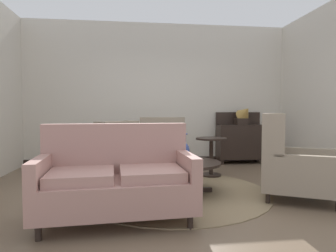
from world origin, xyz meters
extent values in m
plane|color=brown|center=(0.00, 0.00, 0.00)|extent=(8.03, 8.03, 0.00)
cube|color=silver|center=(0.00, 2.69, 1.52)|extent=(5.90, 0.08, 3.04)
cube|color=black|center=(0.00, 2.63, 0.06)|extent=(5.74, 0.03, 0.12)
cylinder|color=#847051|center=(0.00, 0.30, 0.01)|extent=(2.64, 2.64, 0.01)
cylinder|color=black|center=(0.16, 0.23, 0.42)|extent=(0.95, 0.95, 0.04)
cylinder|color=black|center=(0.16, 0.23, 0.22)|extent=(0.10, 0.10, 0.36)
cube|color=black|center=(0.38, 0.22, 0.04)|extent=(0.28, 0.08, 0.07)
cube|color=black|center=(0.06, 0.43, 0.04)|extent=(0.18, 0.28, 0.07)
cube|color=black|center=(0.07, 0.03, 0.04)|extent=(0.17, 0.28, 0.07)
cylinder|color=#384C93|center=(0.12, 0.23, 0.45)|extent=(0.09, 0.09, 0.02)
ellipsoid|color=#384C93|center=(0.12, 0.23, 0.58)|extent=(0.16, 0.16, 0.24)
cylinder|color=#384C93|center=(0.12, 0.23, 0.76)|extent=(0.06, 0.06, 0.12)
torus|color=#384C93|center=(0.12, 0.23, 0.82)|extent=(0.10, 0.10, 0.02)
cube|color=tan|center=(-0.74, -0.72, 0.29)|extent=(1.62, 0.89, 0.31)
cube|color=tan|center=(-0.76, -0.40, 0.72)|extent=(1.58, 0.24, 0.55)
cube|color=tan|center=(-1.08, -0.78, 0.50)|extent=(0.67, 0.63, 0.10)
cube|color=tan|center=(-0.39, -0.74, 0.50)|extent=(0.67, 0.63, 0.10)
cube|color=tan|center=(-1.47, -0.82, 0.57)|extent=(0.15, 0.69, 0.24)
cube|color=tan|center=(0.00, -0.72, 0.57)|extent=(0.15, 0.69, 0.24)
cylinder|color=black|center=(-1.41, -1.08, 0.07)|extent=(0.06, 0.06, 0.14)
cylinder|color=black|center=(-0.03, -0.99, 0.07)|extent=(0.06, 0.06, 0.14)
cylinder|color=black|center=(-1.45, -0.45, 0.07)|extent=(0.06, 0.06, 0.14)
cylinder|color=black|center=(-0.07, -0.36, 0.07)|extent=(0.06, 0.06, 0.14)
cube|color=gray|center=(-1.05, 1.13, 0.27)|extent=(1.17, 1.16, 0.27)
cube|color=gray|center=(-0.76, 0.87, 0.69)|extent=(0.60, 0.64, 0.57)
cube|color=gray|center=(-0.61, 1.17, 0.76)|extent=(0.22, 0.21, 0.43)
cube|color=gray|center=(-1.04, 0.70, 0.76)|extent=(0.22, 0.21, 0.43)
cube|color=gray|center=(-0.87, 1.40, 0.52)|extent=(0.66, 0.62, 0.22)
cube|color=gray|center=(-1.30, 0.93, 0.52)|extent=(0.66, 0.62, 0.22)
cylinder|color=black|center=(-1.13, 1.59, 0.07)|extent=(0.06, 0.06, 0.14)
cylinder|color=black|center=(-1.52, 1.17, 0.07)|extent=(0.06, 0.06, 0.14)
cylinder|color=black|center=(-0.58, 1.09, 0.07)|extent=(0.06, 0.06, 0.14)
cylinder|color=black|center=(-0.96, 0.66, 0.07)|extent=(0.06, 0.06, 0.14)
cube|color=gray|center=(-0.05, 1.59, 0.28)|extent=(0.80, 0.87, 0.29)
cube|color=gray|center=(-0.07, 1.24, 0.73)|extent=(0.77, 0.18, 0.61)
cube|color=gray|center=(0.27, 1.32, 0.80)|extent=(0.11, 0.20, 0.46)
cube|color=gray|center=(-0.39, 1.35, 0.80)|extent=(0.11, 0.20, 0.46)
cube|color=gray|center=(0.28, 1.62, 0.52)|extent=(0.14, 0.74, 0.18)
cube|color=gray|center=(-0.38, 1.66, 0.52)|extent=(0.14, 0.74, 0.18)
cylinder|color=black|center=(0.26, 1.91, 0.07)|extent=(0.06, 0.06, 0.14)
cylinder|color=black|center=(-0.34, 1.94, 0.07)|extent=(0.06, 0.06, 0.14)
cylinder|color=black|center=(0.23, 1.24, 0.07)|extent=(0.06, 0.06, 0.14)
cylinder|color=black|center=(-0.37, 1.27, 0.07)|extent=(0.06, 0.06, 0.14)
cube|color=gray|center=(1.56, -0.23, 0.29)|extent=(1.21, 1.18, 0.29)
cube|color=gray|center=(1.22, -0.05, 0.77)|extent=(0.52, 0.82, 0.68)
cube|color=gray|center=(1.12, -0.43, 0.85)|extent=(0.22, 0.18, 0.51)
cube|color=gray|center=(1.47, 0.24, 0.85)|extent=(0.22, 0.18, 0.51)
cube|color=gray|center=(1.43, -0.59, 0.53)|extent=(0.77, 0.47, 0.19)
cube|color=gray|center=(1.78, 0.07, 0.53)|extent=(0.77, 0.47, 0.19)
cylinder|color=black|center=(2.06, -0.10, 0.07)|extent=(0.06, 0.06, 0.14)
cylinder|color=black|center=(1.07, -0.36, 0.07)|extent=(0.06, 0.06, 0.14)
cylinder|color=black|center=(1.39, 0.25, 0.07)|extent=(0.06, 0.06, 0.14)
cylinder|color=black|center=(0.78, 1.19, 0.66)|extent=(0.54, 0.54, 0.03)
cylinder|color=black|center=(0.78, 1.19, 0.32)|extent=(0.07, 0.07, 0.65)
cylinder|color=black|center=(0.78, 1.19, 0.02)|extent=(0.35, 0.35, 0.04)
cube|color=black|center=(1.77, 2.39, 0.47)|extent=(1.01, 0.39, 0.74)
cube|color=black|center=(1.77, 2.56, 0.98)|extent=(1.01, 0.04, 0.27)
cube|color=black|center=(1.32, 2.25, 0.05)|extent=(0.06, 0.06, 0.10)
cube|color=black|center=(2.23, 2.25, 0.05)|extent=(0.06, 0.06, 0.10)
cube|color=black|center=(1.32, 2.53, 0.05)|extent=(0.06, 0.06, 0.10)
cube|color=black|center=(2.23, 2.53, 0.05)|extent=(0.06, 0.06, 0.10)
cube|color=black|center=(1.77, 2.37, 0.91)|extent=(0.24, 0.24, 0.14)
cone|color=#B28942|center=(1.83, 2.29, 1.12)|extent=(0.38, 0.45, 0.40)
camera|label=1|loc=(-0.58, -3.70, 1.14)|focal=31.12mm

